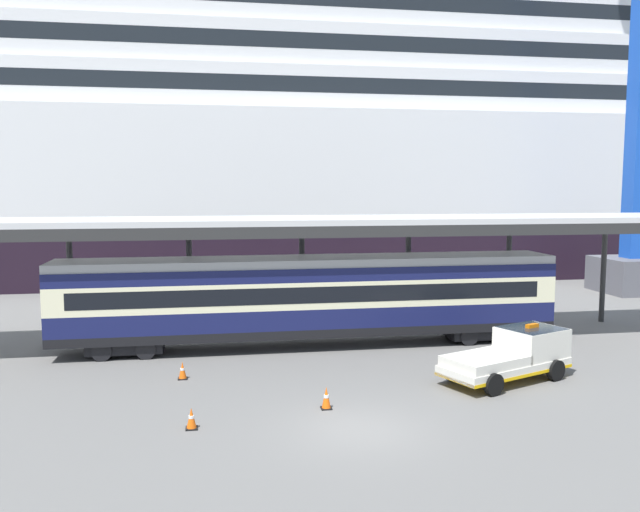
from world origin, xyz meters
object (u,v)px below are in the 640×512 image
(traffic_cone_far, at_px, (191,419))
(train_carriage, at_px, (310,296))
(traffic_cone_mid, at_px, (326,398))
(cruise_ship, at_px, (178,107))
(traffic_cone_near, at_px, (183,371))
(service_truck, at_px, (515,353))

(traffic_cone_far, bearing_deg, train_carriage, 61.78)
(traffic_cone_mid, bearing_deg, train_carriage, 84.79)
(cruise_ship, xyz_separation_m, traffic_cone_near, (1.56, -35.77, -14.06))
(train_carriage, bearing_deg, service_truck, -42.66)
(train_carriage, height_order, service_truck, train_carriage)
(cruise_ship, height_order, service_truck, cruise_ship)
(cruise_ship, relative_size, service_truck, 25.92)
(train_carriage, xyz_separation_m, traffic_cone_far, (-5.11, -9.53, -1.99))
(cruise_ship, height_order, traffic_cone_near, cruise_ship)
(cruise_ship, height_order, train_carriage, cruise_ship)
(traffic_cone_far, bearing_deg, traffic_cone_near, 95.16)
(traffic_cone_near, relative_size, traffic_cone_mid, 0.91)
(traffic_cone_near, bearing_deg, train_carriage, 37.43)
(train_carriage, bearing_deg, traffic_cone_mid, -95.21)
(service_truck, xyz_separation_m, traffic_cone_mid, (-7.67, -2.10, -0.63))
(train_carriage, distance_m, service_truck, 9.47)
(service_truck, distance_m, traffic_cone_far, 12.44)
(cruise_ship, bearing_deg, traffic_cone_mid, -80.94)
(service_truck, bearing_deg, traffic_cone_mid, -164.67)
(train_carriage, relative_size, service_truck, 4.05)
(train_carriage, relative_size, traffic_cone_far, 34.72)
(service_truck, bearing_deg, traffic_cone_near, 170.55)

